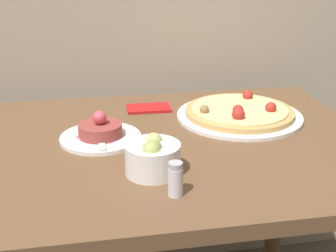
{
  "coord_description": "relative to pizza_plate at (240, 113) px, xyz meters",
  "views": [
    {
      "loc": [
        -0.16,
        -0.67,
        1.21
      ],
      "look_at": [
        0.03,
        0.4,
        0.78
      ],
      "focal_mm": 50.0,
      "sensor_mm": 36.0,
      "label": 1
    }
  ],
  "objects": [
    {
      "name": "dining_table",
      "position": [
        -0.27,
        -0.13,
        -0.12
      ],
      "size": [
        1.12,
        0.79,
        0.74
      ],
      "color": "brown",
      "rests_on": "ground_plane"
    },
    {
      "name": "napkin",
      "position": [
        -0.25,
        0.12,
        -0.01
      ],
      "size": [
        0.13,
        0.08,
        0.01
      ],
      "color": "red",
      "rests_on": "dining_table"
    },
    {
      "name": "pizza_plate",
      "position": [
        0.0,
        0.0,
        0.0
      ],
      "size": [
        0.36,
        0.36,
        0.06
      ],
      "color": "white",
      "rests_on": "dining_table"
    },
    {
      "name": "tartare_plate",
      "position": [
        -0.4,
        -0.09,
        0.0
      ],
      "size": [
        0.21,
        0.21,
        0.08
      ],
      "color": "white",
      "rests_on": "dining_table"
    },
    {
      "name": "salt_shaker",
      "position": [
        -0.27,
        -0.4,
        0.02
      ],
      "size": [
        0.03,
        0.03,
        0.07
      ],
      "color": "silver",
      "rests_on": "dining_table"
    },
    {
      "name": "small_bowl",
      "position": [
        -0.3,
        -0.3,
        0.02
      ],
      "size": [
        0.12,
        0.12,
        0.08
      ],
      "color": "white",
      "rests_on": "dining_table"
    }
  ]
}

